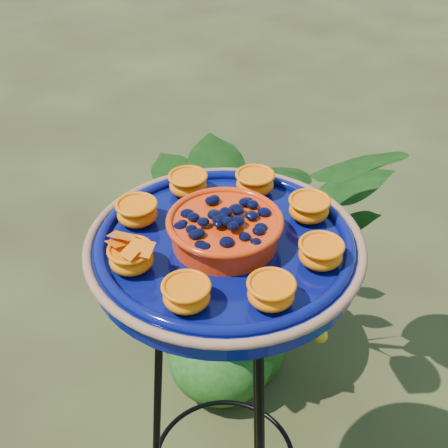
{
  "coord_description": "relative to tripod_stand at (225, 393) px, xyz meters",
  "views": [
    {
      "loc": [
        0.43,
        -0.42,
        1.46
      ],
      "look_at": [
        -0.12,
        0.14,
        0.89
      ],
      "focal_mm": 50.0,
      "sensor_mm": 36.0,
      "label": 1
    }
  ],
  "objects": [
    {
      "name": "feeder_dish",
      "position": [
        -0.0,
        -0.0,
        0.36
      ],
      "size": [
        0.51,
        0.51,
        0.1
      ],
      "rotation": [
        0.0,
        0.0,
        0.24
      ],
      "color": "#070C53",
      "rests_on": "tripod_stand"
    },
    {
      "name": "shrub_back_left",
      "position": [
        -0.37,
        0.44,
        -0.09
      ],
      "size": [
        0.93,
        0.96,
        0.82
      ],
      "primitive_type": "imported",
      "rotation": [
        0.0,
        0.0,
        1.0
      ],
      "color": "#154311",
      "rests_on": "ground"
    },
    {
      "name": "tripod_stand",
      "position": [
        0.0,
        0.0,
        0.0
      ],
      "size": [
        0.36,
        0.36,
        0.83
      ],
      "rotation": [
        0.0,
        0.0,
        0.24
      ],
      "color": "black",
      "rests_on": "ground"
    }
  ]
}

